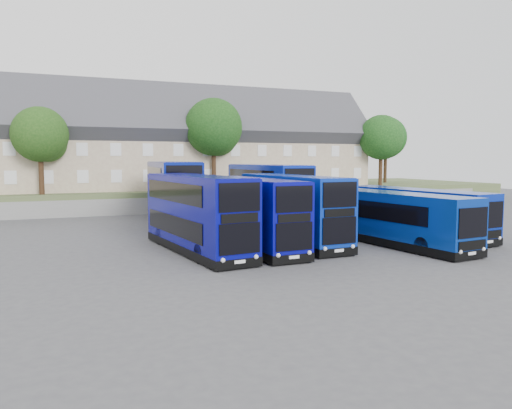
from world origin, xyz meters
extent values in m
plane|color=#444449|center=(0.00, 0.00, 0.00)|extent=(120.00, 120.00, 0.00)
cube|color=slate|center=(0.00, 24.00, 0.75)|extent=(70.00, 0.40, 1.50)
cube|color=#485A32|center=(0.00, 34.00, 1.00)|extent=(80.00, 20.00, 2.00)
cube|color=brown|center=(-16.50, 30.00, 11.84)|extent=(0.60, 0.90, 1.40)
cube|color=tan|center=(-12.00, 30.00, 5.00)|extent=(6.00, 8.00, 6.00)
cube|color=#333337|center=(-12.00, 30.00, 8.00)|extent=(6.00, 10.40, 10.40)
cube|color=brown|center=(-10.50, 30.00, 11.84)|extent=(0.60, 0.90, 1.40)
cube|color=tan|center=(-6.00, 30.00, 5.00)|extent=(6.00, 8.00, 6.00)
cube|color=#333337|center=(-6.00, 30.00, 8.00)|extent=(6.00, 10.40, 10.40)
cube|color=brown|center=(-4.50, 30.00, 11.84)|extent=(0.60, 0.90, 1.40)
cube|color=tan|center=(0.00, 30.00, 5.00)|extent=(6.00, 8.00, 6.00)
cube|color=#333337|center=(0.00, 30.00, 8.00)|extent=(6.00, 10.40, 10.40)
cube|color=brown|center=(1.50, 30.00, 11.84)|extent=(0.60, 0.90, 1.40)
cube|color=tan|center=(6.00, 30.00, 5.00)|extent=(6.00, 8.00, 6.00)
cube|color=#333337|center=(6.00, 30.00, 8.00)|extent=(6.00, 10.40, 10.40)
cube|color=brown|center=(7.50, 30.00, 11.84)|extent=(0.60, 0.90, 1.40)
cube|color=tan|center=(12.00, 30.00, 5.00)|extent=(6.00, 8.00, 6.00)
cube|color=#333337|center=(12.00, 30.00, 8.00)|extent=(6.00, 10.40, 10.40)
cube|color=brown|center=(13.50, 30.00, 11.84)|extent=(0.60, 0.90, 1.40)
cube|color=tan|center=(18.00, 30.00, 5.00)|extent=(6.00, 8.00, 6.00)
cube|color=#333337|center=(18.00, 30.00, 8.00)|extent=(6.00, 10.40, 10.40)
cube|color=brown|center=(19.50, 30.00, 11.84)|extent=(0.60, 0.90, 1.40)
cube|color=#070883|center=(-6.09, 3.72, 2.26)|extent=(3.41, 10.62, 3.82)
cube|color=black|center=(-6.09, 3.72, 0.30)|extent=(3.45, 10.67, 0.45)
cube|color=black|center=(-5.57, -1.50, 1.47)|extent=(2.07, 0.27, 1.42)
cube|color=black|center=(-5.57, -1.50, 3.37)|extent=(2.07, 0.27, 1.33)
cylinder|color=black|center=(-6.82, 0.61, 0.50)|extent=(0.40, 1.03, 1.00)
cube|color=#070787|center=(-2.89, 3.50, 2.16)|extent=(2.49, 9.97, 3.62)
cube|color=black|center=(-2.89, 3.50, 0.30)|extent=(2.53, 10.01, 0.45)
cube|color=black|center=(-2.77, -1.49, 1.40)|extent=(1.95, 0.11, 1.35)
cube|color=black|center=(-2.77, -1.49, 3.20)|extent=(1.95, 0.11, 1.26)
cylinder|color=black|center=(-3.80, 0.72, 0.50)|extent=(0.32, 1.01, 1.00)
cube|color=#082AA4|center=(0.03, 4.27, 2.21)|extent=(2.58, 10.24, 3.73)
cube|color=black|center=(0.03, 4.27, 0.30)|extent=(2.62, 10.29, 0.45)
cube|color=black|center=(0.16, -0.85, 1.44)|extent=(2.02, 0.11, 1.39)
cube|color=black|center=(0.16, -0.85, 3.29)|extent=(2.02, 0.11, 1.30)
cylinder|color=black|center=(-0.91, 1.35, 0.50)|extent=(0.33, 1.01, 1.00)
cube|color=navy|center=(-4.42, 16.42, 2.60)|extent=(3.91, 12.34, 4.50)
cube|color=black|center=(-4.42, 16.42, 0.30)|extent=(3.95, 12.39, 0.45)
cube|color=black|center=(-5.01, 10.35, 1.71)|extent=(2.45, 0.30, 1.65)
cube|color=black|center=(-5.01, 10.35, 3.92)|extent=(2.45, 0.30, 1.54)
cylinder|color=black|center=(-6.02, 12.69, 0.50)|extent=(0.39, 1.02, 1.00)
cube|color=#0820A4|center=(2.93, 14.47, 2.48)|extent=(2.72, 11.55, 4.26)
cube|color=black|center=(2.93, 14.47, 0.30)|extent=(2.76, 11.59, 0.45)
cube|color=black|center=(2.88, 8.68, 1.62)|extent=(2.32, 0.08, 1.57)
cube|color=black|center=(2.88, 8.68, 3.72)|extent=(2.32, 0.08, 1.47)
cylinder|color=black|center=(1.74, 10.92, 0.50)|extent=(0.31, 1.00, 1.00)
cube|color=navy|center=(5.30, 1.60, 1.74)|extent=(3.46, 11.55, 2.78)
cube|color=black|center=(5.30, 1.60, 0.30)|extent=(3.50, 11.59, 0.45)
cube|color=black|center=(5.86, -4.09, 1.94)|extent=(2.07, 0.26, 1.52)
cylinder|color=black|center=(4.61, -1.97, 0.50)|extent=(0.40, 1.02, 1.00)
cube|color=#082197|center=(9.01, 3.84, 1.73)|extent=(3.46, 11.48, 2.76)
cube|color=black|center=(9.01, 3.84, 0.30)|extent=(3.50, 11.53, 0.45)
cube|color=black|center=(9.57, -1.81, 1.93)|extent=(2.05, 0.26, 1.51)
cylinder|color=black|center=(8.33, 0.31, 0.50)|extent=(0.40, 1.02, 1.00)
cylinder|color=#382314|center=(-14.00, 25.00, 3.88)|extent=(0.44, 0.44, 3.75)
sphere|color=#193D10|center=(-14.00, 25.00, 7.25)|extent=(4.80, 4.80, 4.80)
sphere|color=#193D10|center=(-13.40, 25.40, 6.50)|extent=(3.30, 3.30, 3.30)
cylinder|color=#382314|center=(2.00, 25.50, 4.25)|extent=(0.44, 0.44, 4.50)
sphere|color=#10340E|center=(2.00, 25.50, 8.30)|extent=(5.76, 5.76, 5.76)
sphere|color=#10340E|center=(2.60, 25.90, 7.40)|extent=(3.96, 3.96, 3.96)
cylinder|color=#382314|center=(22.00, 25.00, 4.00)|extent=(0.44, 0.44, 4.00)
sphere|color=black|center=(22.00, 25.00, 7.60)|extent=(5.12, 5.12, 5.12)
sphere|color=black|center=(22.60, 25.40, 6.80)|extent=(3.52, 3.52, 3.52)
cylinder|color=#382314|center=(28.00, 32.00, 4.12)|extent=(0.44, 0.44, 4.25)
sphere|color=black|center=(28.00, 32.00, 7.95)|extent=(5.44, 5.44, 5.44)
sphere|color=black|center=(28.60, 32.40, 7.10)|extent=(3.74, 3.74, 3.74)
camera|label=1|loc=(-13.62, -22.53, 5.08)|focal=35.00mm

